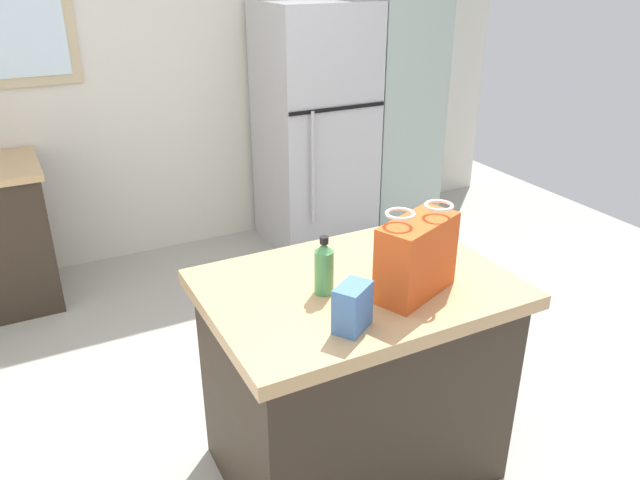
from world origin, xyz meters
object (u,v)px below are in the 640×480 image
(refrigerator, at_px, (315,128))
(shopping_bag, at_px, (416,257))
(bottle, at_px, (324,268))
(small_box, at_px, (352,307))
(kitchen_island, at_px, (355,378))
(tall_cabinet, at_px, (394,79))

(refrigerator, xyz_separation_m, shopping_bag, (-0.78, -2.31, 0.17))
(bottle, bearing_deg, small_box, -96.73)
(kitchen_island, relative_size, tall_cabinet, 0.49)
(refrigerator, distance_m, bottle, 2.42)
(bottle, bearing_deg, tall_cabinet, 51.51)
(refrigerator, bearing_deg, kitchen_island, -113.20)
(bottle, bearing_deg, kitchen_island, 3.44)
(refrigerator, height_order, small_box, refrigerator)
(kitchen_island, bearing_deg, small_box, -123.88)
(kitchen_island, xyz_separation_m, tall_cabinet, (1.58, 2.16, 0.70))
(shopping_bag, height_order, small_box, shopping_bag)
(refrigerator, bearing_deg, shopping_bag, -108.68)
(refrigerator, height_order, tall_cabinet, tall_cabinet)
(shopping_bag, xyz_separation_m, bottle, (-0.29, 0.15, -0.05))
(shopping_bag, distance_m, bottle, 0.33)
(shopping_bag, height_order, bottle, shopping_bag)
(refrigerator, bearing_deg, tall_cabinet, 0.02)
(small_box, bearing_deg, bottle, 83.27)
(tall_cabinet, bearing_deg, small_box, -125.94)
(refrigerator, relative_size, tall_cabinet, 0.75)
(refrigerator, xyz_separation_m, bottle, (-1.07, -2.16, 0.12))
(kitchen_island, distance_m, small_box, 0.60)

